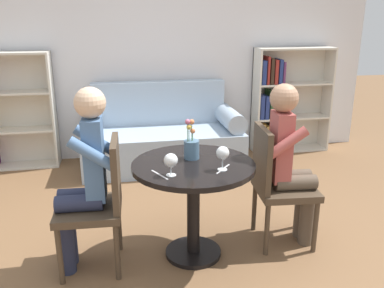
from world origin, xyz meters
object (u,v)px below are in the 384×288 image
(chair_right, at_px, (276,181))
(person_left, at_px, (83,177))
(couch, at_px, (162,139))
(bookshelf_right, at_px, (281,103))
(chair_left, at_px, (99,199))
(wine_glass_right, at_px, (223,154))
(wine_glass_left, at_px, (171,161))
(flower_vase, at_px, (191,147))
(person_right, at_px, (290,162))

(chair_right, bearing_deg, person_left, 97.76)
(couch, relative_size, bookshelf_right, 1.37)
(chair_left, distance_m, wine_glass_right, 0.87)
(bookshelf_right, bearing_deg, wine_glass_right, -120.56)
(couch, bearing_deg, chair_right, -70.78)
(chair_right, xyz_separation_m, person_left, (-1.35, -0.07, 0.16))
(wine_glass_left, bearing_deg, person_left, 161.29)
(couch, bearing_deg, flower_vase, -89.84)
(chair_right, bearing_deg, chair_left, 98.31)
(bookshelf_right, height_order, person_left, bookshelf_right)
(couch, height_order, wine_glass_left, couch)
(person_right, relative_size, wine_glass_left, 8.41)
(person_left, xyz_separation_m, person_right, (1.44, 0.06, -0.01))
(couch, xyz_separation_m, wine_glass_right, (0.16, -2.04, 0.50))
(chair_left, xyz_separation_m, chair_right, (1.26, 0.08, 0.00))
(person_right, bearing_deg, flower_vase, 91.51)
(chair_left, relative_size, wine_glass_right, 5.68)
(bookshelf_right, height_order, wine_glass_left, bookshelf_right)
(person_right, bearing_deg, couch, 26.32)
(person_left, bearing_deg, person_right, 95.16)
(wine_glass_right, bearing_deg, couch, 94.49)
(couch, xyz_separation_m, bookshelf_right, (1.52, 0.27, 0.30))
(flower_vase, bearing_deg, chair_right, -2.55)
(chair_left, relative_size, chair_right, 1.00)
(wine_glass_left, xyz_separation_m, flower_vase, (0.18, 0.28, -0.01))
(bookshelf_right, relative_size, chair_right, 1.42)
(couch, xyz_separation_m, flower_vase, (0.00, -1.79, 0.48))
(couch, relative_size, person_right, 1.45)
(person_left, bearing_deg, flower_vase, 100.61)
(couch, height_order, chair_right, couch)
(chair_left, xyz_separation_m, person_right, (1.35, 0.07, 0.15))
(wine_glass_left, bearing_deg, wine_glass_right, 5.50)
(bookshelf_right, xyz_separation_m, flower_vase, (-1.51, -2.05, 0.18))
(chair_left, distance_m, person_right, 1.36)
(bookshelf_right, xyz_separation_m, wine_glass_right, (-1.36, -2.30, 0.21))
(bookshelf_right, xyz_separation_m, person_right, (-0.80, -2.09, 0.04))
(bookshelf_right, relative_size, person_left, 1.03)
(person_right, height_order, wine_glass_right, person_right)
(bookshelf_right, bearing_deg, flower_vase, -126.45)
(couch, distance_m, wine_glass_left, 2.13)
(chair_left, distance_m, flower_vase, 0.71)
(person_left, distance_m, wine_glass_right, 0.91)
(person_right, height_order, wine_glass_left, person_right)
(person_left, height_order, wine_glass_right, person_left)
(bookshelf_right, distance_m, flower_vase, 2.56)
(chair_left, xyz_separation_m, wine_glass_right, (0.79, -0.14, 0.32))
(couch, distance_m, chair_left, 2.00)
(couch, relative_size, chair_right, 1.95)
(chair_left, height_order, wine_glass_right, chair_left)
(chair_left, bearing_deg, person_right, 95.63)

